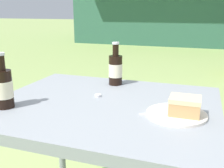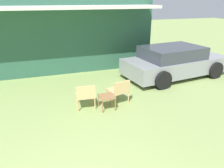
{
  "view_description": "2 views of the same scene",
  "coord_description": "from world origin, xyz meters",
  "px_view_note": "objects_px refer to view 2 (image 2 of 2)",
  "views": [
    {
      "loc": [
        0.36,
        -0.94,
        1.09
      ],
      "look_at": [
        0.0,
        0.1,
        0.78
      ],
      "focal_mm": 42.0,
      "sensor_mm": 36.0,
      "label": 1
    },
    {
      "loc": [
        -0.16,
        -1.96,
        3.08
      ],
      "look_at": [
        1.67,
        3.31,
        0.9
      ],
      "focal_mm": 35.0,
      "sensor_mm": 36.0,
      "label": 2
    }
  ],
  "objects_px": {
    "parked_car": "(174,62)",
    "wicker_chair_cushioned": "(85,94)",
    "wicker_chair_plain": "(119,90)",
    "garden_side_table": "(107,98)"
  },
  "relations": [
    {
      "from": "wicker_chair_cushioned",
      "to": "wicker_chair_plain",
      "type": "relative_size",
      "value": 1.0
    },
    {
      "from": "wicker_chair_plain",
      "to": "garden_side_table",
      "type": "height_order",
      "value": "wicker_chair_plain"
    },
    {
      "from": "wicker_chair_cushioned",
      "to": "parked_car",
      "type": "bearing_deg",
      "value": -154.1
    },
    {
      "from": "parked_car",
      "to": "wicker_chair_cushioned",
      "type": "xyz_separation_m",
      "value": [
        -4.14,
        -1.61,
        -0.19
      ]
    },
    {
      "from": "parked_car",
      "to": "wicker_chair_cushioned",
      "type": "bearing_deg",
      "value": -165.47
    },
    {
      "from": "wicker_chair_cushioned",
      "to": "garden_side_table",
      "type": "xyz_separation_m",
      "value": [
        0.58,
        -0.27,
        -0.09
      ]
    },
    {
      "from": "wicker_chair_cushioned",
      "to": "garden_side_table",
      "type": "relative_size",
      "value": 1.67
    },
    {
      "from": "wicker_chair_plain",
      "to": "garden_side_table",
      "type": "distance_m",
      "value": 0.56
    },
    {
      "from": "wicker_chair_cushioned",
      "to": "wicker_chair_plain",
      "type": "bearing_deg",
      "value": -176.47
    },
    {
      "from": "parked_car",
      "to": "wicker_chair_plain",
      "type": "xyz_separation_m",
      "value": [
        -3.08,
        -1.63,
        -0.19
      ]
    }
  ]
}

